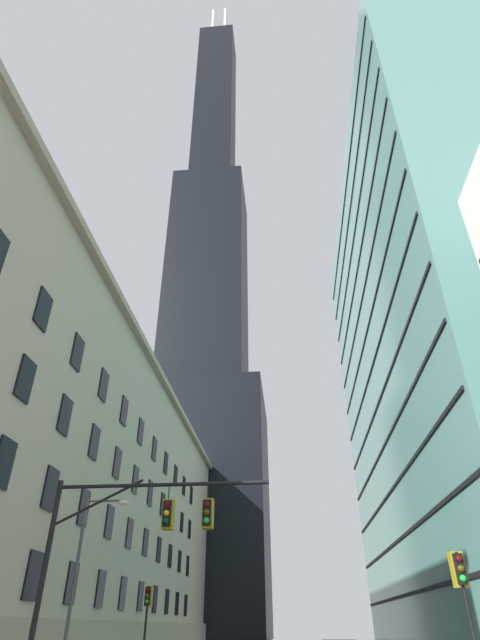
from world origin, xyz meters
The scene contains 7 objects.
station_building centered at (-19.58, 30.46, 12.36)m, with size 17.84×72.93×24.76m.
dark_skyscraper centered at (-14.67, 79.52, 58.96)m, with size 25.03×25.03×198.30m.
glass_office_midrise centered at (19.81, 32.62, 25.74)m, with size 17.72×45.74×51.49m.
traffic_signal_mast centered at (-3.60, 5.51, 4.75)m, with size 8.29×0.63×6.51m.
traffic_light_near_right centered at (7.34, 5.02, 3.17)m, with size 0.40×0.63×3.77m.
traffic_light_far_left centered at (-6.33, 18.14, 3.10)m, with size 0.40×0.63×3.68m.
street_lamppost centered at (-8.80, 13.99, 4.74)m, with size 2.40×0.32×7.70m.
Camera 1 is at (2.00, -13.31, 1.81)m, focal length 27.52 mm.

